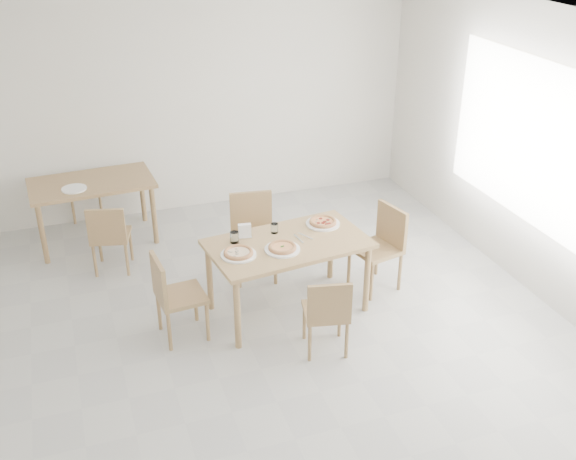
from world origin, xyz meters
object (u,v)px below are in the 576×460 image
object	(u,v)px
chair_north	(253,229)
plate_empty	(74,189)
chair_west	(172,292)
tumbler_b	(274,228)
pizza_margherita	(282,247)
plate_margherita	(282,249)
pizza_pepperoni	(323,221)
chair_back_n	(85,181)
chair_south	(327,311)
tumbler_a	(234,237)
chair_east	(382,242)
chair_back_s	(109,234)
plate_pepperoni	(323,224)
napkin_holder	(245,231)
main_table	(288,250)
second_table	(92,189)
pizza_mushroom	(238,252)
plate_mushroom	(238,255)

from	to	relation	value
chair_north	plate_empty	xyz separation A→B (m)	(-1.70, 1.13, 0.24)
chair_west	tumbler_b	bearing A→B (deg)	-79.11
pizza_margherita	tumbler_b	world-z (taller)	tumbler_b
plate_margherita	pizza_margherita	size ratio (longest dim) A/B	1.25
pizza_pepperoni	chair_back_n	bearing A→B (deg)	128.85
chair_south	tumbler_a	size ratio (longest dim) A/B	7.11
chair_east	chair_back_s	size ratio (longest dim) A/B	1.10
plate_pepperoni	napkin_holder	bearing A→B (deg)	-178.14
pizza_margherita	chair_south	bearing A→B (deg)	-73.06
chair_north	chair_east	bearing A→B (deg)	-21.73
main_table	chair_north	world-z (taller)	chair_north
pizza_pepperoni	tumbler_a	xyz separation A→B (m)	(-0.92, -0.08, 0.02)
chair_south	plate_empty	world-z (taller)	chair_south
plate_pepperoni	second_table	size ratio (longest dim) A/B	0.24
chair_back_s	chair_back_n	distance (m)	1.57
plate_pepperoni	tumbler_b	bearing A→B (deg)	-178.45
pizza_mushroom	chair_back_n	size ratio (longest dim) A/B	0.39
plate_empty	chair_north	bearing A→B (deg)	-33.59
chair_east	chair_back_n	size ratio (longest dim) A/B	1.11
chair_east	chair_back_n	xyz separation A→B (m)	(-2.73, 2.75, -0.05)
main_table	pizza_pepperoni	xyz separation A→B (m)	(0.44, 0.23, 0.12)
second_table	tumbler_a	bearing A→B (deg)	-62.94
pizza_margherita	tumbler_a	bearing A→B (deg)	142.20
plate_pepperoni	plate_empty	size ratio (longest dim) A/B	1.24
main_table	napkin_holder	bearing A→B (deg)	142.75
chair_north	second_table	size ratio (longest dim) A/B	0.64
chair_back_n	second_table	bearing A→B (deg)	-80.46
chair_north	chair_west	world-z (taller)	chair_north
chair_west	pizza_margherita	world-z (taller)	chair_west
plate_pepperoni	pizza_pepperoni	size ratio (longest dim) A/B	1.06
second_table	pizza_pepperoni	bearing A→B (deg)	-45.58
pizza_margherita	pizza_pepperoni	xyz separation A→B (m)	(0.55, 0.37, 0.00)
pizza_pepperoni	second_table	bearing A→B (deg)	138.02
chair_north	chair_back_s	bearing A→B (deg)	168.49
plate_mushroom	plate_pepperoni	size ratio (longest dim) A/B	0.97
chair_north	chair_back_n	bearing A→B (deg)	135.14
pizza_mushroom	tumbler_a	bearing A→B (deg)	82.66
tumbler_a	napkin_holder	bearing A→B (deg)	24.68
chair_west	tumbler_a	world-z (taller)	tumbler_a
main_table	pizza_pepperoni	size ratio (longest dim) A/B	4.98
tumbler_a	chair_south	bearing A→B (deg)	-58.51
pizza_pepperoni	second_table	world-z (taller)	pizza_pepperoni
plate_mushroom	pizza_margherita	bearing A→B (deg)	-4.98
chair_west	plate_pepperoni	world-z (taller)	chair_west
chair_west	pizza_margherita	bearing A→B (deg)	-97.77
chair_south	tumbler_a	world-z (taller)	tumbler_a
pizza_pepperoni	plate_margherita	bearing A→B (deg)	-146.03
plate_margherita	pizza_pepperoni	distance (m)	0.66
plate_empty	pizza_margherita	bearing A→B (deg)	-50.20
chair_west	plate_mushroom	distance (m)	0.68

